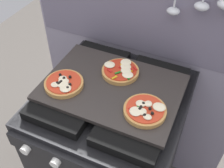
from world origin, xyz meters
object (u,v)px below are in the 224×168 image
at_px(pizza_center, 121,71).
at_px(stove, 112,151).
at_px(baking_tray, 112,87).
at_px(pizza_right, 145,110).
at_px(pizza_left, 64,83).

bearing_deg(pizza_center, stove, -92.63).
height_order(baking_tray, pizza_center, pizza_center).
height_order(stove, pizza_center, pizza_center).
xyz_separation_m(stove, baking_tray, (0.00, 0.00, 0.46)).
bearing_deg(pizza_center, pizza_right, -45.55).
bearing_deg(pizza_left, stove, 23.84).
distance_m(pizza_right, pizza_center, 0.23).
height_order(stove, pizza_right, pizza_right).
height_order(stove, pizza_left, pizza_left).
relative_size(baking_tray, pizza_right, 3.49).
height_order(pizza_left, pizza_center, pizza_left).
relative_size(baking_tray, pizza_center, 3.49).
relative_size(stove, pizza_center, 5.82).
distance_m(stove, baking_tray, 0.46).
bearing_deg(baking_tray, pizza_left, -155.71).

